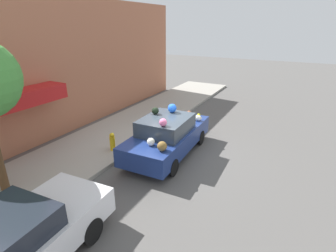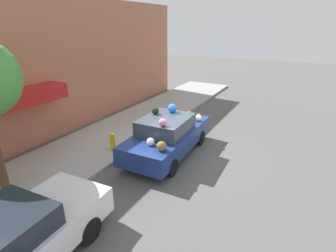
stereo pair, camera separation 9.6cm
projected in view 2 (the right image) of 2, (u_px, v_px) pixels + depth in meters
ground_plane at (165, 152)px, 10.04m from camera, size 60.00×60.00×0.00m
sidewalk_curb at (110, 137)px, 11.22m from camera, size 24.00×3.20×0.13m
building_facade at (62, 69)px, 11.08m from camera, size 18.00×1.20×5.72m
fire_hydrant at (112, 141)px, 9.83m from camera, size 0.20×0.20×0.70m
art_car at (168, 135)px, 9.67m from camera, size 4.33×1.90×1.83m
parked_car_plain at (4, 249)px, 4.84m from camera, size 4.42×1.93×1.41m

